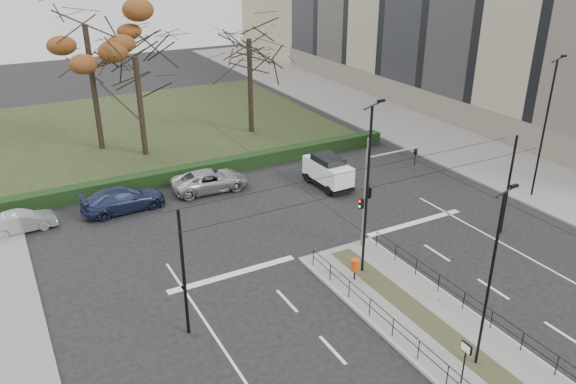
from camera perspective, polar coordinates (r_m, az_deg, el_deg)
name	(u,v)px	position (r m, az deg, el deg)	size (l,w,h in m)	color
ground	(392,295)	(28.08, 10.49, -10.24)	(140.00, 140.00, 0.00)	black
median_island	(427,322)	(26.55, 13.92, -12.67)	(4.40, 15.00, 0.14)	slate
sidewalk_east	(397,123)	(54.02, 11.03, 6.91)	(8.00, 90.00, 0.14)	slate
park	(114,132)	(52.78, -17.27, 5.83)	(38.00, 26.00, 0.10)	#222E17
hedge	(157,178)	(40.30, -13.14, 1.37)	(38.00, 1.00, 1.00)	black
apartment_block	(474,1)	(60.22, 18.38, 17.98)	(13.09, 52.10, 21.64)	tan
median_railing	(430,306)	(25.97, 14.27, -11.17)	(4.14, 13.24, 0.92)	black
catenary	(376,219)	(27.43, 8.94, -2.69)	(20.00, 34.00, 6.00)	black
traffic_light	(370,190)	(30.47, 8.34, 0.18)	(3.84, 2.19, 5.64)	slate
litter_bin	(355,265)	(28.28, 6.83, -7.41)	(0.44, 0.44, 1.14)	black
info_panel	(466,352)	(22.79, 17.61, -15.27)	(0.11, 0.49, 1.89)	black
streetlamp_median_near	(490,280)	(22.57, 19.85, -8.40)	(0.65, 0.13, 7.73)	black
streetlamp_median_far	(367,190)	(27.35, 8.07, 0.22)	(0.75, 0.15, 8.94)	black
streetlamp_sidewalk	(545,128)	(39.46, 24.62, 5.97)	(0.77, 0.16, 9.20)	black
parked_car_second	(22,222)	(36.47, -25.41, -2.73)	(1.31, 3.77, 1.24)	#9D9FA4
parked_car_third	(123,199)	(36.94, -16.39, -0.71)	(2.12, 5.21, 1.51)	#1F2849
parked_car_fourth	(210,180)	(38.69, -7.93, 1.18)	(2.40, 5.20, 1.44)	#9D9FA4
white_van	(328,171)	(38.90, 4.08, 2.19)	(2.00, 4.11, 2.22)	white
rust_tree	(85,25)	(46.55, -19.96, 15.69)	(8.01, 8.01, 12.95)	black
bare_tree_center	(249,46)	(48.85, -3.97, 14.59)	(7.24, 7.24, 10.76)	black
bare_tree_near	(136,64)	(44.54, -15.20, 12.42)	(7.70, 7.70, 10.23)	black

